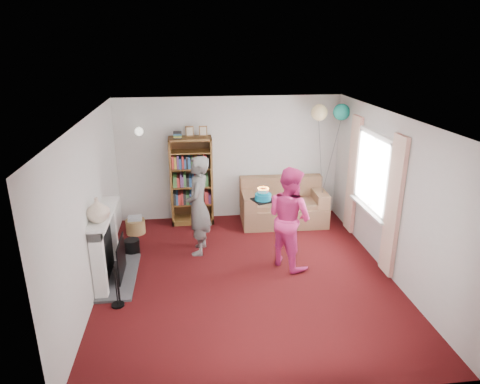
{
  "coord_description": "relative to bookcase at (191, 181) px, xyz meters",
  "views": [
    {
      "loc": [
        -0.83,
        -5.87,
        3.52
      ],
      "look_at": [
        -0.03,
        0.6,
        1.2
      ],
      "focal_mm": 32.0,
      "sensor_mm": 36.0,
      "label": 1
    }
  ],
  "objects": [
    {
      "name": "ceiling",
      "position": [
        0.79,
        -2.3,
        1.64
      ],
      "size": [
        4.5,
        5.0,
        0.01
      ],
      "primitive_type": "cube",
      "color": "white",
      "rests_on": "wall_back"
    },
    {
      "name": "wall_back",
      "position": [
        0.79,
        0.21,
        0.38
      ],
      "size": [
        4.5,
        0.02,
        2.5
      ],
      "primitive_type": "cube",
      "color": "silver",
      "rests_on": "ground"
    },
    {
      "name": "wall_right",
      "position": [
        3.05,
        -2.3,
        0.38
      ],
      "size": [
        0.02,
        5.0,
        2.5
      ],
      "primitive_type": "cube",
      "color": "silver",
      "rests_on": "ground"
    },
    {
      "name": "wicker_basket",
      "position": [
        -1.11,
        -0.45,
        -0.72
      ],
      "size": [
        0.37,
        0.37,
        0.34
      ],
      "rotation": [
        0.0,
        0.0,
        0.07
      ],
      "color": "olive",
      "rests_on": "ground"
    },
    {
      "name": "bookcase",
      "position": [
        0.0,
        0.0,
        0.0
      ],
      "size": [
        0.83,
        0.42,
        1.97
      ],
      "color": "#472B14",
      "rests_on": "ground"
    },
    {
      "name": "window_bay",
      "position": [
        3.0,
        -1.7,
        0.34
      ],
      "size": [
        0.14,
        2.02,
        2.2
      ],
      "color": "white",
      "rests_on": "ground"
    },
    {
      "name": "wall_left",
      "position": [
        -1.47,
        -2.3,
        0.38
      ],
      "size": [
        0.02,
        5.0,
        2.5
      ],
      "primitive_type": "cube",
      "color": "silver",
      "rests_on": "ground"
    },
    {
      "name": "ground",
      "position": [
        0.79,
        -2.3,
        -0.87
      ],
      "size": [
        5.0,
        5.0,
        0.0
      ],
      "primitive_type": "plane",
      "color": "#330907",
      "rests_on": "ground"
    },
    {
      "name": "sofa",
      "position": [
        1.83,
        -0.23,
        -0.53
      ],
      "size": [
        1.69,
        0.89,
        0.89
      ],
      "rotation": [
        0.0,
        0.0,
        -0.03
      ],
      "color": "brown",
      "rests_on": "ground"
    },
    {
      "name": "fireplace",
      "position": [
        -1.3,
        -2.11,
        -0.36
      ],
      "size": [
        0.55,
        1.8,
        1.12
      ],
      "color": "#3F3F42",
      "rests_on": "ground"
    },
    {
      "name": "wall_sconce",
      "position": [
        -0.96,
        0.06,
        1.01
      ],
      "size": [
        0.16,
        0.23,
        0.16
      ],
      "color": "gold",
      "rests_on": "ground"
    },
    {
      "name": "mantel_vase",
      "position": [
        -1.33,
        -2.45,
        0.43
      ],
      "size": [
        0.39,
        0.39,
        0.34
      ],
      "primitive_type": "imported",
      "rotation": [
        0.0,
        0.0,
        -0.2
      ],
      "color": "beige",
      "rests_on": "fireplace"
    },
    {
      "name": "birthday_cake",
      "position": [
        1.15,
        -1.68,
        0.22
      ],
      "size": [
        0.32,
        0.32,
        0.22
      ],
      "rotation": [
        0.0,
        0.0,
        0.35
      ],
      "color": "black",
      "rests_on": "ground"
    },
    {
      "name": "person_striped",
      "position": [
        0.09,
        -1.37,
        -0.0
      ],
      "size": [
        0.51,
        0.69,
        1.73
      ],
      "primitive_type": "imported",
      "rotation": [
        0.0,
        0.0,
        -1.73
      ],
      "color": "black",
      "rests_on": "ground"
    },
    {
      "name": "balloons",
      "position": [
        2.69,
        -0.24,
        1.35
      ],
      "size": [
        0.76,
        0.43,
        1.72
      ],
      "color": "#3F3F3F",
      "rests_on": "ground"
    },
    {
      "name": "person_magenta",
      "position": [
        1.53,
        -1.99,
        -0.03
      ],
      "size": [
        0.97,
        1.03,
        1.67
      ],
      "primitive_type": "imported",
      "rotation": [
        0.0,
        0.0,
        2.13
      ],
      "color": "#CD296F",
      "rests_on": "ground"
    }
  ]
}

